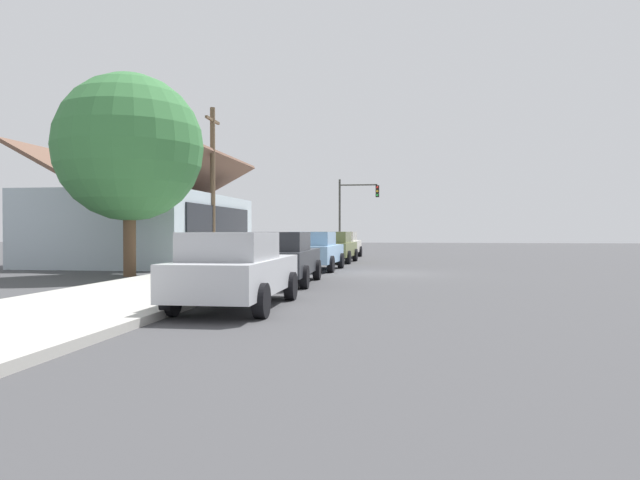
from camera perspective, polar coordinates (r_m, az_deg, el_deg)
ground_plane at (r=22.26m, az=6.06°, el=-3.29°), size 120.00×120.00×0.00m
sidewalk_curb at (r=23.16m, az=-7.94°, el=-2.94°), size 60.00×4.20×0.16m
car_silver at (r=12.28m, az=-8.28°, el=-2.86°), size 4.68×2.00×1.59m
car_charcoal at (r=17.78m, az=-3.86°, el=-1.70°), size 4.94×2.18×1.59m
car_skyblue at (r=23.97m, az=-0.52°, el=-1.04°), size 4.42×2.10×1.59m
car_olive at (r=29.92m, az=1.34°, el=-0.66°), size 4.48×2.23×1.59m
car_ivory at (r=35.54m, az=2.32°, el=-0.42°), size 4.44×2.04×1.59m
storefront_building at (r=30.78m, az=-16.37°, el=1.29°), size 12.38×7.82×5.55m
shade_tree at (r=21.93m, az=-18.22°, el=8.57°), size 5.22×5.22×7.19m
traffic_light_main at (r=40.11m, az=3.45°, el=3.55°), size 0.37×2.79×5.20m
utility_pole_wooden at (r=28.26m, az=-10.48°, el=5.55°), size 1.80×0.24×7.50m
fire_hydrant_red at (r=22.97m, az=-4.45°, el=-1.92°), size 0.22×0.22×0.71m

